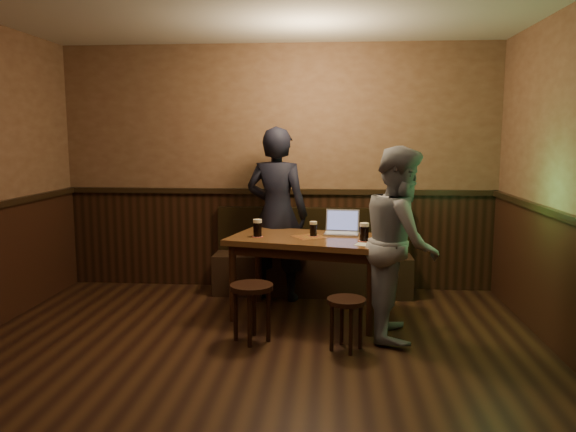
# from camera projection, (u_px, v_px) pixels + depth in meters

# --- Properties ---
(room) EXTENTS (5.04, 6.04, 2.84)m
(room) POSITION_uv_depth(u_px,v_px,m) (238.00, 220.00, 3.76)
(room) COLOR black
(room) RESTS_ON ground
(bench) EXTENTS (2.20, 0.50, 0.95)m
(bench) POSITION_uv_depth(u_px,v_px,m) (312.00, 265.00, 6.35)
(bench) COLOR black
(bench) RESTS_ON ground
(pub_table) EXTENTS (1.65, 1.17, 0.80)m
(pub_table) POSITION_uv_depth(u_px,v_px,m) (309.00, 248.00, 5.42)
(pub_table) COLOR #573918
(pub_table) RESTS_ON ground
(stool_left) EXTENTS (0.37, 0.37, 0.50)m
(stool_left) POSITION_uv_depth(u_px,v_px,m) (252.00, 296.00, 4.81)
(stool_left) COLOR black
(stool_left) RESTS_ON ground
(stool_right) EXTENTS (0.40, 0.40, 0.44)m
(stool_right) POSITION_uv_depth(u_px,v_px,m) (346.00, 309.00, 4.61)
(stool_right) COLOR black
(stool_right) RESTS_ON ground
(pint_left) EXTENTS (0.11, 0.11, 0.17)m
(pint_left) POSITION_uv_depth(u_px,v_px,m) (257.00, 228.00, 5.40)
(pint_left) COLOR #A41A14
(pint_left) RESTS_ON pub_table
(pint_mid) EXTENTS (0.09, 0.09, 0.15)m
(pint_mid) POSITION_uv_depth(u_px,v_px,m) (313.00, 229.00, 5.43)
(pint_mid) COLOR #A41A14
(pint_mid) RESTS_ON pub_table
(pint_right) EXTENTS (0.11, 0.11, 0.17)m
(pint_right) POSITION_uv_depth(u_px,v_px,m) (364.00, 232.00, 5.18)
(pint_right) COLOR #A41A14
(pint_right) RESTS_ON pub_table
(laptop) EXTENTS (0.36, 0.30, 0.24)m
(laptop) POSITION_uv_depth(u_px,v_px,m) (342.00, 228.00, 5.57)
(laptop) COLOR silver
(laptop) RESTS_ON pub_table
(menu) EXTENTS (0.26, 0.22, 0.00)m
(menu) POSITION_uv_depth(u_px,v_px,m) (368.00, 245.00, 5.00)
(menu) COLOR silver
(menu) RESTS_ON pub_table
(person_suit) EXTENTS (0.76, 0.59, 1.86)m
(person_suit) POSITION_uv_depth(u_px,v_px,m) (277.00, 214.00, 6.03)
(person_suit) COLOR black
(person_suit) RESTS_ON ground
(person_grey) EXTENTS (0.70, 0.86, 1.68)m
(person_grey) POSITION_uv_depth(u_px,v_px,m) (401.00, 242.00, 4.89)
(person_grey) COLOR gray
(person_grey) RESTS_ON ground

